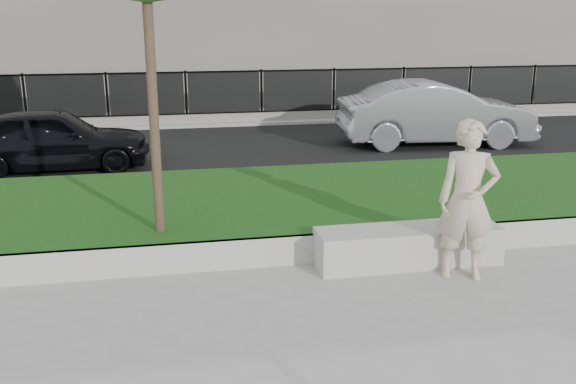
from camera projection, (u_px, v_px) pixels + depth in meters
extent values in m
plane|color=gray|center=(285.00, 299.00, 7.49)|extent=(90.00, 90.00, 0.00)
cube|color=black|center=(249.00, 208.00, 10.27)|extent=(34.00, 4.00, 0.40)
cube|color=#9F9D95|center=(270.00, 252.00, 8.42)|extent=(34.00, 0.08, 0.40)
cube|color=black|center=(219.00, 150.00, 15.51)|extent=(34.00, 7.00, 0.04)
cube|color=gray|center=(206.00, 119.00, 19.75)|extent=(34.00, 3.00, 0.12)
cube|color=slate|center=(208.00, 118.00, 18.76)|extent=(32.00, 0.30, 0.24)
cube|color=black|center=(207.00, 96.00, 18.58)|extent=(32.00, 0.04, 1.50)
cube|color=black|center=(206.00, 72.00, 18.39)|extent=(32.00, 0.05, 0.05)
cube|color=black|center=(208.00, 113.00, 18.72)|extent=(32.00, 0.05, 0.05)
cube|color=#9F9D95|center=(408.00, 246.00, 8.48)|extent=(2.46, 0.61, 0.50)
imported|color=#C7B499|center=(468.00, 200.00, 7.88)|extent=(0.85, 0.70, 2.00)
cube|color=beige|center=(447.00, 222.00, 8.62)|extent=(0.22, 0.17, 0.02)
cylinder|color=#38281C|center=(149.00, 27.00, 7.91)|extent=(0.13, 0.13, 5.32)
imported|color=black|center=(52.00, 139.00, 13.24)|extent=(3.96, 1.74, 1.33)
imported|color=gray|center=(436.00, 113.00, 15.79)|extent=(4.86, 2.05, 1.56)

